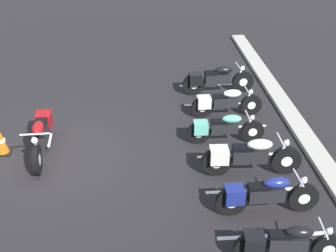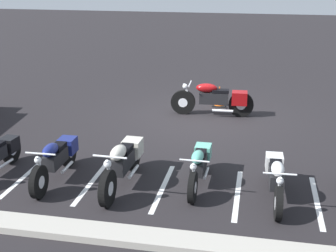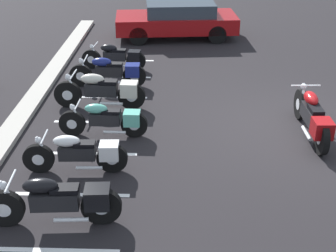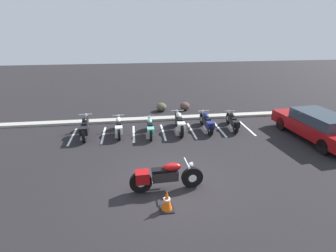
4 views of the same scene
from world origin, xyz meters
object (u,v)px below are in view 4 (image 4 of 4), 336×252
(parked_bike_4, at_px, (207,122))
(motorcycle_maroon_featured, at_px, (163,176))
(parked_bike_5, at_px, (233,121))
(landscape_rock_0, at_px, (161,107))
(parked_bike_1, at_px, (119,127))
(parked_bike_0, at_px, (85,127))
(parked_bike_3, at_px, (179,123))
(traffic_cone, at_px, (167,201))
(parked_bike_2, at_px, (150,128))
(car_red, at_px, (318,125))
(landscape_rock_1, at_px, (185,106))

(parked_bike_4, bearing_deg, motorcycle_maroon_featured, 149.35)
(parked_bike_5, bearing_deg, landscape_rock_0, 48.13)
(parked_bike_1, distance_m, parked_bike_5, 5.70)
(parked_bike_0, height_order, parked_bike_3, parked_bike_3)
(motorcycle_maroon_featured, relative_size, parked_bike_3, 1.04)
(parked_bike_3, bearing_deg, traffic_cone, 168.39)
(parked_bike_1, height_order, parked_bike_5, parked_bike_1)
(landscape_rock_0, bearing_deg, parked_bike_2, -104.23)
(parked_bike_1, distance_m, parked_bike_2, 1.50)
(parked_bike_3, bearing_deg, parked_bike_4, -87.72)
(parked_bike_3, xyz_separation_m, car_red, (6.12, -1.72, 0.20))
(parked_bike_2, distance_m, car_red, 7.72)
(parked_bike_2, distance_m, landscape_rock_0, 3.90)
(parked_bike_0, height_order, parked_bike_1, parked_bike_0)
(parked_bike_0, height_order, parked_bike_5, parked_bike_0)
(motorcycle_maroon_featured, relative_size, parked_bike_2, 1.21)
(parked_bike_2, distance_m, landscape_rock_1, 4.53)
(motorcycle_maroon_featured, xyz_separation_m, parked_bike_5, (4.12, 4.83, -0.09))
(parked_bike_3, height_order, traffic_cone, parked_bike_3)
(parked_bike_0, height_order, landscape_rock_1, parked_bike_0)
(traffic_cone, bearing_deg, parked_bike_3, 76.70)
(parked_bike_3, bearing_deg, parked_bike_2, 103.18)
(parked_bike_1, xyz_separation_m, parked_bike_2, (1.47, -0.30, -0.01))
(parked_bike_5, xyz_separation_m, car_red, (3.37, -1.77, 0.27))
(motorcycle_maroon_featured, xyz_separation_m, parked_bike_1, (-1.58, 4.79, -0.07))
(motorcycle_maroon_featured, height_order, parked_bike_4, motorcycle_maroon_featured)
(motorcycle_maroon_featured, height_order, parked_bike_2, motorcycle_maroon_featured)
(parked_bike_1, xyz_separation_m, landscape_rock_0, (2.43, 3.48, -0.17))
(car_red, relative_size, landscape_rock_0, 6.31)
(parked_bike_2, relative_size, landscape_rock_0, 2.79)
(parked_bike_0, height_order, car_red, car_red)
(parked_bike_5, bearing_deg, parked_bike_0, 94.76)
(parked_bike_2, relative_size, parked_bike_5, 1.01)
(parked_bike_5, bearing_deg, parked_bike_4, 96.00)
(parked_bike_5, bearing_deg, car_red, -113.08)
(landscape_rock_1, bearing_deg, traffic_cone, -104.09)
(parked_bike_2, xyz_separation_m, parked_bike_4, (2.86, 0.31, 0.03))
(parked_bike_5, relative_size, car_red, 0.44)
(landscape_rock_0, height_order, traffic_cone, traffic_cone)
(parked_bike_1, relative_size, parked_bike_2, 1.03)
(parked_bike_3, bearing_deg, parked_bike_0, 91.32)
(parked_bike_1, xyz_separation_m, parked_bike_3, (2.94, -0.01, 0.05))
(car_red, bearing_deg, parked_bike_0, 74.99)
(parked_bike_5, relative_size, landscape_rock_1, 2.82)
(landscape_rock_1, relative_size, traffic_cone, 1.09)
(traffic_cone, bearing_deg, parked_bike_2, 91.06)
(parked_bike_3, relative_size, landscape_rock_1, 3.30)
(parked_bike_2, height_order, parked_bike_3, parked_bike_3)
(parked_bike_5, height_order, landscape_rock_1, parked_bike_5)
(motorcycle_maroon_featured, distance_m, landscape_rock_1, 8.63)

